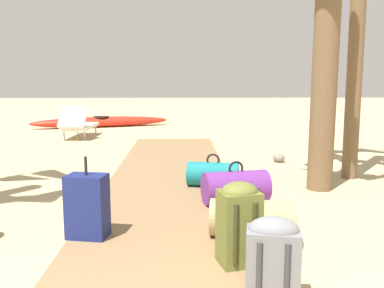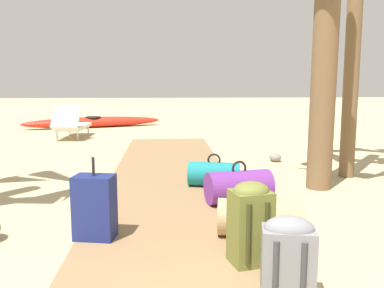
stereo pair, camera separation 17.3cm
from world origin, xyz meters
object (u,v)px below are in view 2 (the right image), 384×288
at_px(backpack_olive, 251,221).
at_px(lounge_chair, 72,125).
at_px(duffel_bag_purple, 239,187).
at_px(suitcase_navy, 95,207).
at_px(duffel_bag_tan, 260,218).
at_px(kayak, 93,122).
at_px(backpack_grey, 288,253).
at_px(duffel_bag_teal, 214,174).

height_order(backpack_olive, lounge_chair, lounge_chair).
height_order(duffel_bag_purple, suitcase_navy, suitcase_navy).
xyz_separation_m(duffel_bag_tan, duffel_bag_purple, (-0.01, 0.97, 0.02)).
bearing_deg(lounge_chair, kayak, 87.23).
bearing_deg(duffel_bag_tan, suitcase_navy, 178.45).
xyz_separation_m(lounge_chair, kayak, (0.11, 2.35, -0.17)).
bearing_deg(kayak, duffel_bag_purple, -70.39).
relative_size(backpack_grey, suitcase_navy, 0.72).
height_order(duffel_bag_purple, backpack_olive, backpack_olive).
distance_m(duffel_bag_tan, backpack_olive, 0.57).
bearing_deg(suitcase_navy, duffel_bag_purple, 34.38).
relative_size(duffel_bag_purple, backpack_grey, 1.52).
height_order(duffel_bag_tan, backpack_olive, backpack_olive).
bearing_deg(backpack_grey, duffel_bag_purple, 88.98).
xyz_separation_m(duffel_bag_purple, kayak, (-2.92, 8.21, -0.10)).
height_order(suitcase_navy, kayak, suitcase_navy).
relative_size(backpack_olive, duffel_bag_teal, 0.89).
height_order(duffel_bag_tan, suitcase_navy, suitcase_navy).
bearing_deg(duffel_bag_teal, lounge_chair, 119.06).
relative_size(duffel_bag_purple, lounge_chair, 0.47).
height_order(duffel_bag_purple, backpack_grey, backpack_grey).
height_order(duffel_bag_purple, duffel_bag_teal, duffel_bag_purple).
xyz_separation_m(backpack_olive, duffel_bag_teal, (-0.01, 2.20, -0.16)).
bearing_deg(duffel_bag_purple, kayak, 109.61).
distance_m(suitcase_navy, kayak, 9.27).
bearing_deg(backpack_olive, duffel_bag_purple, 83.17).
distance_m(duffel_bag_teal, suitcase_navy, 2.03).
relative_size(duffel_bag_teal, lounge_chair, 0.43).
height_order(backpack_olive, duffel_bag_teal, backpack_olive).
xyz_separation_m(backpack_olive, kayak, (-2.75, 9.69, -0.23)).
relative_size(backpack_grey, lounge_chair, 0.31).
xyz_separation_m(duffel_bag_tan, lounge_chair, (-3.05, 6.82, 0.09)).
bearing_deg(backpack_olive, duffel_bag_teal, 90.17).
relative_size(duffel_bag_purple, suitcase_navy, 1.09).
distance_m(duffel_bag_tan, lounge_chair, 7.47).
height_order(duffel_bag_teal, suitcase_navy, suitcase_navy).
xyz_separation_m(backpack_grey, suitcase_navy, (-1.32, 0.99, 0.01)).
distance_m(duffel_bag_purple, kayak, 8.72).
height_order(backpack_grey, duffel_bag_teal, backpack_grey).
height_order(suitcase_navy, lounge_chair, lounge_chair).
relative_size(duffel_bag_purple, backpack_olive, 1.24).
distance_m(duffel_bag_tan, duffel_bag_purple, 0.97).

